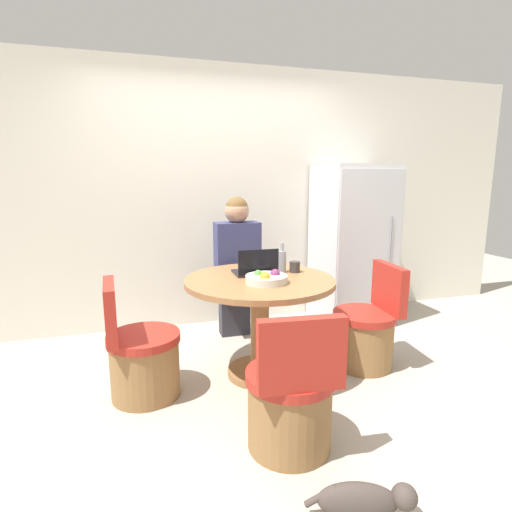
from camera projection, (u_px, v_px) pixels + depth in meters
The scene contains 13 objects.
ground_plane at pixel (256, 387), 2.92m from camera, with size 12.00×12.00×0.00m, color #B2A899.
wall_back at pixel (215, 198), 4.05m from camera, with size 7.00×0.06×2.60m.
refrigerator at pixel (352, 245), 4.16m from camera, with size 0.71×0.69×1.64m.
dining_table at pixel (260, 304), 2.99m from camera, with size 1.12×1.12×0.77m.
chair_near_camera at pixel (291, 403), 2.21m from camera, with size 0.50×0.50×0.83m.
chair_right_side at pixel (366, 333), 3.21m from camera, with size 0.50×0.50×0.83m.
chair_left_side at pixel (142, 359), 2.75m from camera, with size 0.50×0.50×0.83m.
person_seated at pixel (236, 261), 3.70m from camera, with size 0.40×0.37×1.34m.
laptop at pixel (255, 269), 3.07m from camera, with size 0.32×0.24×0.21m.
fruit_bowl at pixel (267, 278), 2.82m from camera, with size 0.30×0.30×0.10m.
coffee_cup at pixel (295, 267), 3.14m from camera, with size 0.08×0.08×0.09m.
bottle at pixel (282, 261), 3.13m from camera, with size 0.06×0.06×0.24m.
cat at pixel (364, 500), 1.77m from camera, with size 0.48×0.24×0.18m.
Camera 1 is at (-0.77, -2.57, 1.49)m, focal length 28.00 mm.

